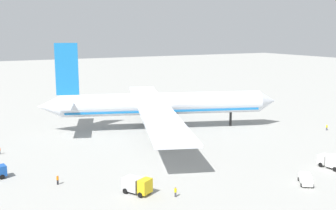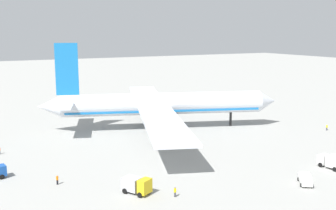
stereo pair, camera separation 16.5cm
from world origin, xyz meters
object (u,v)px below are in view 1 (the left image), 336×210
service_van (306,179)px  ground_worker_4 (58,180)px  ground_worker_1 (327,127)px  service_truck_3 (137,185)px  baggage_cart_0 (182,100)px  ground_worker_3 (0,150)px  ground_worker_2 (175,192)px  service_truck_1 (332,161)px  traffic_cone_0 (84,106)px  airliner (158,104)px

service_van → ground_worker_4: (-39.10, 20.80, -0.14)m
service_van → ground_worker_1: bearing=36.3°
service_truck_3 → ground_worker_1: size_ratio=3.27×
baggage_cart_0 → ground_worker_1: 61.94m
service_truck_3 → ground_worker_3: size_ratio=3.20×
ground_worker_1 → ground_worker_3: 84.26m
service_van → ground_worker_2: 24.05m
baggage_cart_0 → ground_worker_3: ground_worker_3 is taller
service_truck_1 → ground_worker_3: 70.88m
service_truck_1 → service_van: size_ratio=1.11×
ground_worker_1 → ground_worker_2: (-59.36, -20.53, -0.00)m
service_truck_1 → baggage_cart_0: bearing=80.6°
baggage_cart_0 → ground_worker_2: bearing=-120.7°
ground_worker_2 → service_van: bearing=-14.5°
traffic_cone_0 → ground_worker_3: bearing=-125.5°
service_truck_1 → ground_worker_4: (-50.40, 17.08, -0.59)m
baggage_cart_0 → traffic_cone_0: 38.05m
ground_worker_4 → baggage_cart_0: bearing=46.1°
ground_worker_2 → ground_worker_4: size_ratio=0.95×
traffic_cone_0 → ground_worker_2: bearing=-97.1°
baggage_cart_0 → ground_worker_1: ground_worker_1 is taller
service_van → ground_worker_3: service_van is taller
ground_worker_1 → service_truck_3: bearing=-165.9°
service_van → service_truck_1: bearing=18.2°
service_van → traffic_cone_0: service_van is taller
baggage_cart_0 → ground_worker_4: 92.65m
service_truck_3 → ground_worker_1: 66.35m
service_truck_1 → ground_worker_2: size_ratio=3.17×
airliner → ground_worker_1: bearing=-31.0°
baggage_cart_0 → ground_worker_4: (-64.29, -66.71, 0.63)m
service_truck_3 → traffic_cone_0: 83.38m
ground_worker_3 → service_van: bearing=-44.5°
service_truck_1 → traffic_cone_0: bearing=105.1°
service_truck_3 → ground_worker_3: service_truck_3 is taller
ground_worker_1 → ground_worker_2: bearing=-160.9°
ground_worker_4 → ground_worker_2: bearing=-43.1°
ground_worker_2 → ground_worker_1: bearing=19.1°
ground_worker_4 → traffic_cone_0: (26.54, 71.48, -0.62)m
ground_worker_1 → ground_worker_4: (-75.18, -5.74, 0.05)m
airliner → ground_worker_3: 43.02m
service_truck_3 → baggage_cart_0: 93.84m
service_van → traffic_cone_0: 93.14m
traffic_cone_0 → baggage_cart_0: bearing=-7.2°
airliner → traffic_cone_0: 43.18m
baggage_cart_0 → ground_worker_3: (-71.25, -42.17, 0.60)m
service_truck_3 → ground_worker_2: bearing=-41.3°
service_van → ground_worker_3: (-46.06, 45.34, -0.17)m
ground_worker_2 → airliner: bearing=66.3°
ground_worker_1 → ground_worker_2: ground_worker_1 is taller
service_truck_3 → ground_worker_3: (-17.79, 34.94, -0.67)m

